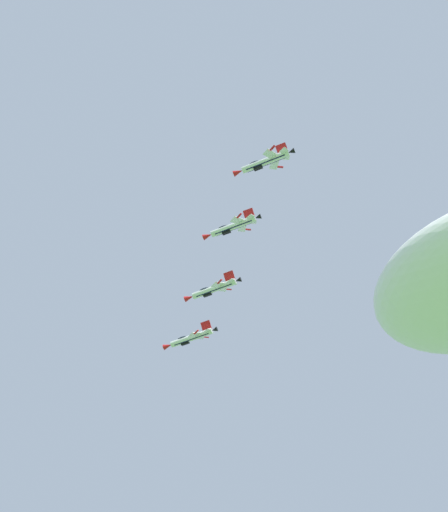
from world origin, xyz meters
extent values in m
cylinder|color=white|center=(-39.70, 70.11, 144.58)|extent=(12.05, 2.14, 1.70)
cube|color=#191E4C|center=(-39.71, 70.46, 144.27)|extent=(10.12, 1.63, 1.34)
cone|color=red|center=(-46.84, 69.85, 144.58)|extent=(2.46, 1.65, 1.56)
cone|color=black|center=(-32.95, 70.36, 144.58)|extent=(1.65, 1.42, 1.36)
ellipsoid|color=#192333|center=(-42.32, 69.54, 145.01)|extent=(3.25, 1.67, 1.55)
cube|color=black|center=(-41.88, 70.63, 144.04)|extent=(2.25, 1.44, 1.38)
cube|color=white|center=(-37.92, 68.49, 142.59)|extent=(3.00, 3.49, 3.26)
cube|color=red|center=(-36.75, 67.13, 141.03)|extent=(1.68, 1.19, 0.58)
cube|color=white|center=(-38.05, 71.98, 146.47)|extent=(3.13, 3.51, 3.26)
cube|color=red|center=(-36.98, 73.42, 148.03)|extent=(1.66, 1.28, 0.58)
cube|color=white|center=(-34.56, 69.28, 143.45)|extent=(2.14, 2.07, 1.74)
cube|color=white|center=(-34.64, 71.31, 145.72)|extent=(2.20, 2.15, 1.74)
cube|color=red|center=(-34.85, 68.94, 145.79)|extent=(2.67, 2.16, 1.89)
cylinder|color=white|center=(-27.76, 58.63, 143.91)|extent=(12.05, 2.14, 1.70)
cube|color=#191E4C|center=(-27.77, 58.98, 143.60)|extent=(10.12, 1.63, 1.35)
cone|color=red|center=(-34.91, 58.37, 143.91)|extent=(2.46, 1.65, 1.56)
cone|color=black|center=(-21.02, 58.87, 143.91)|extent=(1.65, 1.42, 1.36)
ellipsoid|color=#192333|center=(-30.38, 58.05, 144.33)|extent=(3.25, 1.67, 1.55)
cube|color=black|center=(-29.94, 59.15, 143.37)|extent=(2.25, 1.44, 1.38)
cube|color=white|center=(-25.98, 57.02, 141.90)|extent=(2.99, 3.48, 3.27)
cube|color=red|center=(-24.82, 55.66, 140.33)|extent=(1.68, 1.19, 0.58)
cube|color=white|center=(-26.11, 60.49, 145.80)|extent=(3.12, 3.50, 3.27)
cube|color=red|center=(-25.05, 61.92, 147.37)|extent=(1.66, 1.28, 0.58)
cube|color=white|center=(-22.63, 57.80, 142.77)|extent=(2.14, 2.07, 1.75)
cube|color=white|center=(-22.70, 59.82, 145.05)|extent=(2.20, 2.14, 1.75)
cube|color=red|center=(-22.92, 57.45, 145.11)|extent=(2.67, 2.17, 1.88)
cylinder|color=white|center=(-16.69, 45.88, 147.57)|extent=(12.05, 2.14, 1.70)
cube|color=#191E4C|center=(-16.70, 46.20, 147.24)|extent=(10.12, 1.68, 1.30)
cone|color=red|center=(-23.84, 45.62, 147.57)|extent=(2.46, 1.65, 1.56)
cone|color=black|center=(-9.94, 46.12, 147.57)|extent=(1.65, 1.42, 1.36)
ellipsoid|color=#192333|center=(-19.31, 45.33, 148.03)|extent=(3.25, 1.67, 1.56)
cube|color=black|center=(-18.87, 46.36, 146.99)|extent=(2.25, 1.45, 1.37)
cube|color=white|center=(-14.91, 44.13, 145.69)|extent=(3.08, 3.66, 3.08)
cube|color=red|center=(-13.74, 42.67, 144.22)|extent=(1.68, 1.21, 0.56)
cube|color=white|center=(-15.04, 47.86, 149.33)|extent=(3.22, 3.67, 3.08)
cube|color=red|center=(-13.98, 49.41, 150.80)|extent=(1.67, 1.29, 0.56)
cube|color=white|center=(-11.55, 44.97, 146.50)|extent=(2.17, 2.16, 1.65)
cube|color=white|center=(-11.63, 47.15, 148.64)|extent=(2.24, 2.23, 1.65)
cube|color=red|center=(-11.85, 44.79, 148.87)|extent=(2.67, 2.05, 2.00)
cylinder|color=white|center=(-2.69, 33.31, 147.05)|extent=(12.05, 2.14, 1.70)
cube|color=#191E4C|center=(-2.70, 33.63, 146.71)|extent=(10.12, 1.70, 1.28)
cone|color=red|center=(-9.83, 33.05, 147.05)|extent=(2.46, 1.65, 1.56)
cone|color=black|center=(4.06, 33.56, 147.05)|extent=(1.65, 1.42, 1.36)
ellipsoid|color=#192333|center=(-5.31, 32.78, 147.52)|extent=(3.25, 1.67, 1.55)
cube|color=black|center=(-4.86, 33.79, 146.46)|extent=(2.25, 1.46, 1.36)
cube|color=white|center=(-0.90, 31.53, 145.21)|extent=(3.11, 3.72, 3.01)
cube|color=red|center=(0.27, 30.03, 143.78)|extent=(1.69, 1.21, 0.56)
cube|color=white|center=(-1.04, 35.34, 148.77)|extent=(3.25, 3.73, 3.01)
cube|color=red|center=(0.02, 36.92, 150.20)|extent=(1.67, 1.30, 0.56)
cube|color=white|center=(2.45, 32.39, 146.01)|extent=(2.18, 2.19, 1.62)
cube|color=white|center=(2.37, 34.61, 148.09)|extent=(2.25, 2.26, 1.62)
cube|color=red|center=(2.16, 32.26, 148.38)|extent=(2.67, 2.01, 2.04)
camera|label=1|loc=(3.74, -6.28, 1.96)|focal=42.60mm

